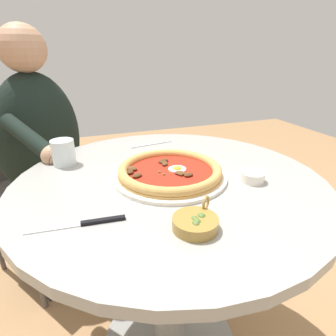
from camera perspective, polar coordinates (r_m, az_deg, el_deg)
dining_table at (r=0.90m, az=0.36°, el=-13.54°), size 0.89×0.89×0.73m
pizza_on_plate at (r=0.79m, az=0.01°, el=-0.72°), size 0.33×0.33×0.04m
water_glass at (r=0.93m, az=-20.91°, el=2.73°), size 0.07×0.07×0.08m
steak_knife at (r=0.61m, az=-15.76°, el=-10.88°), size 0.03×0.21×0.01m
ramekin_capers at (r=0.80m, az=17.25°, el=-1.68°), size 0.07×0.07×0.03m
olive_pan at (r=0.58m, az=5.80°, el=-11.24°), size 0.10×0.10×0.05m
fork_utensil at (r=1.07m, az=-3.44°, el=4.97°), size 0.04×0.17×0.00m
diner_person at (r=1.37m, az=-23.80°, el=-2.31°), size 0.58×0.44×1.16m
cafe_chair_diner at (r=1.49m, az=-26.80°, el=-0.15°), size 0.60×0.60×0.88m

